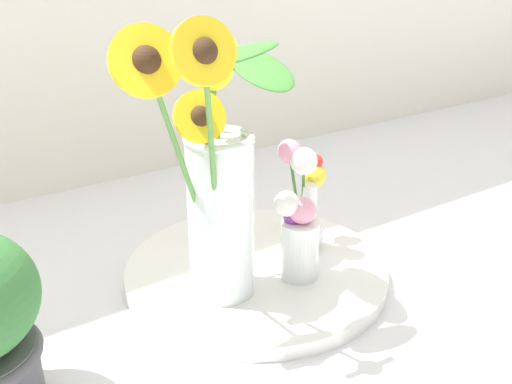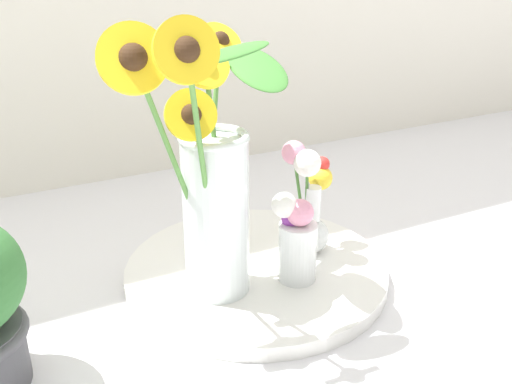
{
  "view_description": "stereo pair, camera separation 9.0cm",
  "coord_description": "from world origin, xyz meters",
  "px_view_note": "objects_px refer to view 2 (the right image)",
  "views": [
    {
      "loc": [
        -0.42,
        -0.66,
        0.51
      ],
      "look_at": [
        0.03,
        0.03,
        0.15
      ],
      "focal_mm": 42.0,
      "sensor_mm": 36.0,
      "label": 1
    },
    {
      "loc": [
        -0.34,
        -0.71,
        0.51
      ],
      "look_at": [
        0.03,
        0.03,
        0.15
      ],
      "focal_mm": 42.0,
      "sensor_mm": 36.0,
      "label": 2
    }
  ],
  "objects_px": {
    "mason_jar_sunflowers": "(212,187)",
    "vase_bulb_right": "(310,199)",
    "serving_tray": "(256,272)",
    "vase_small_center": "(296,239)"
  },
  "relations": [
    {
      "from": "serving_tray",
      "to": "vase_bulb_right",
      "type": "distance_m",
      "value": 0.15
    },
    {
      "from": "mason_jar_sunflowers",
      "to": "vase_bulb_right",
      "type": "relative_size",
      "value": 2.19
    },
    {
      "from": "mason_jar_sunflowers",
      "to": "vase_small_center",
      "type": "xyz_separation_m",
      "value": [
        0.12,
        -0.03,
        -0.1
      ]
    },
    {
      "from": "mason_jar_sunflowers",
      "to": "vase_bulb_right",
      "type": "bearing_deg",
      "value": 12.39
    },
    {
      "from": "vase_bulb_right",
      "to": "vase_small_center",
      "type": "bearing_deg",
      "value": -133.81
    },
    {
      "from": "mason_jar_sunflowers",
      "to": "vase_small_center",
      "type": "height_order",
      "value": "mason_jar_sunflowers"
    },
    {
      "from": "serving_tray",
      "to": "mason_jar_sunflowers",
      "type": "height_order",
      "value": "mason_jar_sunflowers"
    },
    {
      "from": "serving_tray",
      "to": "mason_jar_sunflowers",
      "type": "xyz_separation_m",
      "value": [
        -0.08,
        -0.03,
        0.18
      ]
    },
    {
      "from": "vase_small_center",
      "to": "mason_jar_sunflowers",
      "type": "bearing_deg",
      "value": 166.83
    },
    {
      "from": "mason_jar_sunflowers",
      "to": "vase_bulb_right",
      "type": "distance_m",
      "value": 0.2
    }
  ]
}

